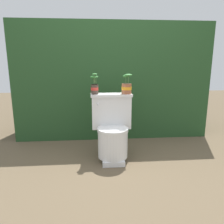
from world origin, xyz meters
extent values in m
plane|color=brown|center=(0.00, 0.00, 0.00)|extent=(12.00, 12.00, 0.00)
cube|color=#234723|center=(0.00, 1.14, 0.84)|extent=(2.85, 0.86, 1.69)
cube|color=silver|center=(-0.08, -0.02, 0.03)|extent=(0.25, 0.34, 0.06)
cylinder|color=silver|center=(-0.08, -0.02, 0.21)|extent=(0.34, 0.34, 0.31)
cylinder|color=silver|center=(-0.08, -0.02, 0.38)|extent=(0.36, 0.36, 0.04)
cube|color=silver|center=(-0.08, 0.19, 0.54)|extent=(0.46, 0.18, 0.39)
cube|color=silver|center=(-0.08, 0.19, 0.75)|extent=(0.49, 0.21, 0.03)
cylinder|color=silver|center=(-0.24, 0.07, 0.66)|extent=(0.02, 0.05, 0.02)
cylinder|color=#47382D|center=(-0.28, 0.18, 0.82)|extent=(0.09, 0.09, 0.11)
cylinder|color=red|center=(-0.28, 0.18, 0.83)|extent=(0.09, 0.09, 0.03)
cylinder|color=#332319|center=(-0.28, 0.18, 0.87)|extent=(0.08, 0.08, 0.01)
cylinder|color=#4C753D|center=(-0.28, 0.19, 0.92)|extent=(0.01, 0.01, 0.07)
ellipsoid|color=#387F38|center=(-0.28, 0.19, 0.96)|extent=(0.08, 0.06, 0.03)
cylinder|color=#4C753D|center=(-0.27, 0.17, 0.94)|extent=(0.01, 0.01, 0.11)
ellipsoid|color=#387F38|center=(-0.27, 0.17, 1.00)|extent=(0.06, 0.04, 0.02)
cylinder|color=#4C753D|center=(-0.26, 0.19, 0.92)|extent=(0.01, 0.01, 0.08)
ellipsoid|color=#387F38|center=(-0.26, 0.19, 0.97)|extent=(0.06, 0.04, 0.02)
cylinder|color=#9E5638|center=(0.10, 0.18, 0.82)|extent=(0.12, 0.12, 0.12)
cylinder|color=orange|center=(0.10, 0.18, 0.83)|extent=(0.12, 0.12, 0.04)
cylinder|color=#332319|center=(0.10, 0.18, 0.88)|extent=(0.11, 0.11, 0.01)
cylinder|color=#4C753D|center=(0.09, 0.19, 0.92)|extent=(0.01, 0.01, 0.08)
ellipsoid|color=#387F38|center=(0.09, 0.19, 0.97)|extent=(0.07, 0.05, 0.03)
cylinder|color=#4C753D|center=(0.12, 0.17, 0.93)|extent=(0.01, 0.01, 0.09)
ellipsoid|color=#387F38|center=(0.12, 0.17, 0.99)|extent=(0.09, 0.06, 0.03)
camera|label=1|loc=(-0.29, -2.38, 1.14)|focal=35.00mm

